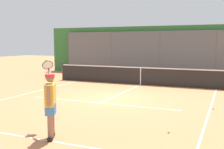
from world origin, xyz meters
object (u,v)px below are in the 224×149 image
object	(u,v)px
tennis_player	(50,101)
tennis_ball_near_net	(66,83)
tennis_ball_mid_court	(213,109)
tennis_ball_near_baseline	(169,132)

from	to	relation	value
tennis_player	tennis_ball_near_net	bearing A→B (deg)	3.87
tennis_player	tennis_ball_mid_court	size ratio (longest dim) A/B	28.08
tennis_ball_mid_court	tennis_ball_near_baseline	bearing A→B (deg)	73.90
tennis_player	tennis_ball_near_net	size ratio (longest dim) A/B	28.08
tennis_ball_mid_court	tennis_ball_near_net	size ratio (longest dim) A/B	1.00
tennis_player	tennis_ball_near_net	world-z (taller)	tennis_player
tennis_player	tennis_ball_near_baseline	distance (m)	3.05
tennis_ball_near_baseline	tennis_ball_near_net	distance (m)	9.43
tennis_ball_near_baseline	tennis_ball_mid_court	xyz separation A→B (m)	(-0.90, -3.12, 0.00)
tennis_ball_near_net	tennis_ball_mid_court	bearing A→B (deg)	158.50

